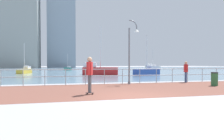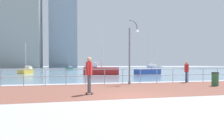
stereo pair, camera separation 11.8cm
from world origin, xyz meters
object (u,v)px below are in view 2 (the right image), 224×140
(bystander, at_px, (186,70))
(sailboat_red, at_px, (26,71))
(sailboat_yellow, at_px, (154,67))
(sailboat_blue, at_px, (69,68))
(skateboarder, at_px, (89,72))
(sailboat_teal, at_px, (148,72))
(sailboat_gray, at_px, (100,70))
(lamppost, at_px, (132,49))
(trash_bin, at_px, (215,79))

(bystander, height_order, sailboat_red, sailboat_red)
(sailboat_yellow, bearing_deg, sailboat_blue, -179.15)
(skateboarder, relative_size, bystander, 1.08)
(skateboarder, height_order, sailboat_teal, sailboat_teal)
(sailboat_gray, xyz_separation_m, sailboat_blue, (-3.25, 25.99, -0.25))
(sailboat_gray, bearing_deg, lamppost, -90.95)
(bystander, bearing_deg, sailboat_blue, 101.08)
(bystander, bearing_deg, lamppost, -175.90)
(sailboat_gray, bearing_deg, skateboarder, -102.10)
(lamppost, bearing_deg, sailboat_gray, 89.05)
(bystander, xyz_separation_m, sailboat_gray, (-4.49, 13.56, -0.35))
(bystander, distance_m, sailboat_teal, 10.69)
(lamppost, distance_m, skateboarder, 5.94)
(sailboat_teal, bearing_deg, sailboat_gray, 153.16)
(sailboat_red, bearing_deg, trash_bin, -56.36)
(skateboarder, distance_m, sailboat_gray, 18.72)
(lamppost, height_order, sailboat_teal, sailboat_teal)
(lamppost, xyz_separation_m, sailboat_blue, (-3.02, 39.89, -2.20))
(sailboat_blue, relative_size, sailboat_red, 0.87)
(skateboarder, bearing_deg, sailboat_teal, 57.44)
(bystander, bearing_deg, sailboat_yellow, 68.31)
(trash_bin, relative_size, sailboat_blue, 0.22)
(sailboat_yellow, xyz_separation_m, sailboat_teal, (-14.49, -29.31, -0.07))
(bystander, bearing_deg, sailboat_teal, 82.58)
(trash_bin, relative_size, sailboat_gray, 0.14)
(lamppost, bearing_deg, sailboat_teal, 60.83)
(lamppost, height_order, skateboarder, lamppost)
(lamppost, xyz_separation_m, sailboat_gray, (0.23, 13.90, -1.95))
(sailboat_yellow, distance_m, sailboat_gray, 33.29)
(lamppost, relative_size, trash_bin, 5.05)
(lamppost, distance_m, sailboat_teal, 12.69)
(sailboat_yellow, height_order, sailboat_red, sailboat_yellow)
(sailboat_gray, bearing_deg, bystander, -71.68)
(skateboarder, xyz_separation_m, sailboat_red, (-6.69, 25.10, -0.64))
(sailboat_yellow, xyz_separation_m, sailboat_red, (-30.97, -19.54, -0.12))
(trash_bin, height_order, sailboat_gray, sailboat_gray)
(lamppost, relative_size, sailboat_red, 0.99)
(lamppost, relative_size, sailboat_gray, 0.70)
(trash_bin, height_order, sailboat_teal, sailboat_teal)
(trash_bin, bearing_deg, bystander, 96.42)
(lamppost, bearing_deg, skateboarder, -129.98)
(skateboarder, height_order, trash_bin, skateboarder)
(sailboat_yellow, bearing_deg, sailboat_red, -147.75)
(trash_bin, distance_m, sailboat_gray, 17.06)
(sailboat_yellow, relative_size, sailboat_red, 1.26)
(skateboarder, bearing_deg, sailboat_gray, 77.90)
(trash_bin, distance_m, sailboat_blue, 43.12)
(bystander, height_order, trash_bin, bystander)
(sailboat_blue, distance_m, sailboat_red, 20.55)
(skateboarder, xyz_separation_m, sailboat_blue, (0.67, 44.29, -0.70))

